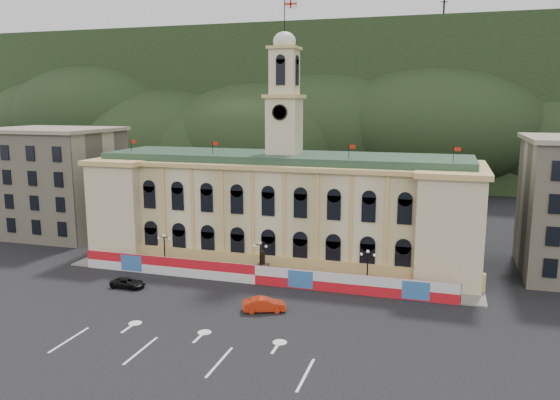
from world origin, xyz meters
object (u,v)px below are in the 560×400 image
(lamp_center, at_px, (260,257))
(black_suv, at_px, (128,283))
(statue, at_px, (263,268))
(red_sedan, at_px, (264,305))

(lamp_center, relative_size, black_suv, 1.16)
(statue, bearing_deg, lamp_center, -90.00)
(statue, xyz_separation_m, lamp_center, (0.00, -1.00, 1.89))
(red_sedan, bearing_deg, black_suv, 60.30)
(red_sedan, relative_size, black_suv, 1.14)
(statue, relative_size, lamp_center, 0.72)
(lamp_center, bearing_deg, statue, 90.00)
(red_sedan, xyz_separation_m, black_suv, (-18.94, 2.50, -0.18))
(statue, distance_m, lamp_center, 2.14)
(lamp_center, relative_size, red_sedan, 1.01)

